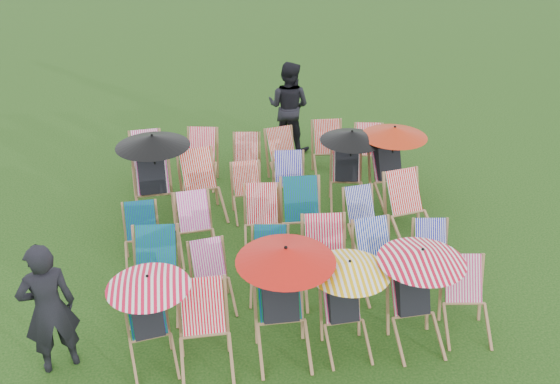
{
  "coord_description": "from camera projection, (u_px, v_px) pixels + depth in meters",
  "views": [
    {
      "loc": [
        -1.28,
        -7.94,
        5.37
      ],
      "look_at": [
        -0.01,
        0.16,
        0.9
      ],
      "focal_mm": 40.0,
      "sensor_mm": 36.0,
      "label": 1
    }
  ],
  "objects": [
    {
      "name": "deckchair_18",
      "position": [
        153.0,
        176.0,
        10.13
      ],
      "size": [
        1.2,
        1.26,
        1.42
      ],
      "rotation": [
        0.0,
        0.0,
        0.05
      ],
      "color": "#936A44",
      "rests_on": "ground"
    },
    {
      "name": "deckchair_24",
      "position": [
        148.0,
        162.0,
        11.22
      ],
      "size": [
        0.69,
        0.91,
        0.94
      ],
      "rotation": [
        0.0,
        0.0,
        0.08
      ],
      "color": "#936A44",
      "rests_on": "ground"
    },
    {
      "name": "deckchair_5",
      "position": [
        467.0,
        301.0,
        7.79
      ],
      "size": [
        0.7,
        0.89,
        0.89
      ],
      "rotation": [
        0.0,
        0.0,
        -0.15
      ],
      "color": "#936A44",
      "rests_on": "ground"
    },
    {
      "name": "ground",
      "position": [
        283.0,
        248.0,
        9.64
      ],
      "size": [
        100.0,
        100.0,
        0.0
      ],
      "primitive_type": "plane",
      "color": "black",
      "rests_on": "ground"
    },
    {
      "name": "deckchair_16",
      "position": [
        365.0,
        219.0,
        9.6
      ],
      "size": [
        0.62,
        0.81,
        0.82
      ],
      "rotation": [
        0.0,
        0.0,
        0.11
      ],
      "color": "#936A44",
      "rests_on": "ground"
    },
    {
      "name": "deckchair_29",
      "position": [
        369.0,
        153.0,
        11.66
      ],
      "size": [
        0.74,
        0.91,
        0.89
      ],
      "rotation": [
        0.0,
        0.0,
        -0.2
      ],
      "color": "#936A44",
      "rests_on": "ground"
    },
    {
      "name": "deckchair_12",
      "position": [
        142.0,
        238.0,
        9.13
      ],
      "size": [
        0.58,
        0.79,
        0.83
      ],
      "rotation": [
        0.0,
        0.0,
        0.04
      ],
      "color": "#936A44",
      "rests_on": "ground"
    },
    {
      "name": "deckchair_8",
      "position": [
        270.0,
        266.0,
        8.49
      ],
      "size": [
        0.69,
        0.86,
        0.85
      ],
      "rotation": [
        0.0,
        0.0,
        -0.16
      ],
      "color": "#936A44",
      "rests_on": "ground"
    },
    {
      "name": "deckchair_22",
      "position": [
        348.0,
        166.0,
        10.63
      ],
      "size": [
        1.07,
        1.14,
        1.27
      ],
      "rotation": [
        0.0,
        0.0,
        -0.18
      ],
      "color": "#936A44",
      "rests_on": "ground"
    },
    {
      "name": "deckchair_6",
      "position": [
        155.0,
        276.0,
        8.16
      ],
      "size": [
        0.75,
        0.99,
        1.01
      ],
      "rotation": [
        0.0,
        0.0,
        -0.09
      ],
      "color": "#936A44",
      "rests_on": "ground"
    },
    {
      "name": "deckchair_23",
      "position": [
        392.0,
        164.0,
        10.65
      ],
      "size": [
        1.12,
        1.21,
        1.33
      ],
      "rotation": [
        0.0,
        0.0,
        0.15
      ],
      "color": "#936A44",
      "rests_on": "ground"
    },
    {
      "name": "deckchair_7",
      "position": [
        212.0,
        279.0,
        8.27
      ],
      "size": [
        0.64,
        0.82,
        0.81
      ],
      "rotation": [
        0.0,
        0.0,
        0.15
      ],
      "color": "#936A44",
      "rests_on": "ground"
    },
    {
      "name": "deckchair_20",
      "position": [
        248.0,
        192.0,
        10.36
      ],
      "size": [
        0.57,
        0.78,
        0.82
      ],
      "rotation": [
        0.0,
        0.0,
        0.04
      ],
      "color": "#936A44",
      "rests_on": "ground"
    },
    {
      "name": "deckchair_9",
      "position": [
        326.0,
        262.0,
        8.45
      ],
      "size": [
        0.74,
        0.97,
        1.0
      ],
      "rotation": [
        0.0,
        0.0,
        -0.08
      ],
      "color": "#936A44",
      "rests_on": "ground"
    },
    {
      "name": "deckchair_17",
      "position": [
        412.0,
        210.0,
        9.67
      ],
      "size": [
        0.82,
        1.02,
        1.0
      ],
      "rotation": [
        0.0,
        0.0,
        0.18
      ],
      "color": "#936A44",
      "rests_on": "ground"
    },
    {
      "name": "deckchair_28",
      "position": [
        329.0,
        151.0,
        11.65
      ],
      "size": [
        0.67,
        0.9,
        0.94
      ],
      "rotation": [
        0.0,
        0.0,
        -0.05
      ],
      "color": "#936A44",
      "rests_on": "ground"
    },
    {
      "name": "deckchair_10",
      "position": [
        379.0,
        260.0,
        8.55
      ],
      "size": [
        0.68,
        0.89,
        0.91
      ],
      "rotation": [
        0.0,
        0.0,
        0.1
      ],
      "color": "#936A44",
      "rests_on": "ground"
    },
    {
      "name": "person_rear",
      "position": [
        289.0,
        107.0,
        12.44
      ],
      "size": [
        1.12,
        1.06,
        1.83
      ],
      "primitive_type": "imported",
      "rotation": [
        0.0,
        0.0,
        2.58
      ],
      "color": "black",
      "rests_on": "ground"
    },
    {
      "name": "deckchair_3",
      "position": [
        346.0,
        304.0,
        7.47
      ],
      "size": [
        0.99,
        1.03,
        1.17
      ],
      "rotation": [
        0.0,
        0.0,
        0.04
      ],
      "color": "#936A44",
      "rests_on": "ground"
    },
    {
      "name": "deckchair_26",
      "position": [
        246.0,
        160.0,
        11.43
      ],
      "size": [
        0.65,
        0.83,
        0.82
      ],
      "rotation": [
        0.0,
        0.0,
        -0.14
      ],
      "color": "#936A44",
      "rests_on": "ground"
    },
    {
      "name": "deckchair_2",
      "position": [
        283.0,
        300.0,
        7.35
      ],
      "size": [
        1.18,
        1.22,
        1.4
      ],
      "rotation": [
        0.0,
        0.0,
        -0.01
      ],
      "color": "#936A44",
      "rests_on": "ground"
    },
    {
      "name": "deckchair_25",
      "position": [
        200.0,
        159.0,
        11.36
      ],
      "size": [
        0.78,
        0.96,
        0.93
      ],
      "rotation": [
        0.0,
        0.0,
        -0.21
      ],
      "color": "#936A44",
      "rests_on": "ground"
    },
    {
      "name": "deckchair_4",
      "position": [
        417.0,
        295.0,
        7.54
      ],
      "size": [
        1.06,
        1.11,
        1.26
      ],
      "rotation": [
        0.0,
        0.0,
        0.04
      ],
      "color": "#936A44",
      "rests_on": "ground"
    },
    {
      "name": "deckchair_19",
      "position": [
        202.0,
        187.0,
        10.33
      ],
      "size": [
        0.84,
        1.04,
        1.01
      ],
      "rotation": [
        0.0,
        0.0,
        0.2
      ],
      "color": "#936A44",
      "rests_on": "ground"
    },
    {
      "name": "deckchair_21",
      "position": [
        290.0,
        184.0,
        10.54
      ],
      "size": [
        0.67,
        0.87,
        0.89
      ],
      "rotation": [
        0.0,
        0.0,
        -0.1
      ],
      "color": "#936A44",
      "rests_on": "ground"
    },
    {
      "name": "deckchair_14",
      "position": [
        263.0,
        222.0,
        9.44
      ],
      "size": [
        0.68,
        0.89,
        0.91
      ],
      "rotation": [
        0.0,
        0.0,
        -0.09
      ],
      "color": "#936A44",
      "rests_on": "ground"
    },
    {
      "name": "deckchair_13",
      "position": [
        196.0,
        228.0,
        9.31
      ],
      "size": [
        0.66,
        0.86,
        0.88
      ],
      "rotation": [
        0.0,
        0.0,
        0.1
      ],
      "color": "#936A44",
      "rests_on": "ground"
    },
    {
      "name": "deckchair_15",
      "position": [
        303.0,
        219.0,
        9.41
      ],
      "size": [
        0.72,
        0.97,
        1.01
      ],
      "rotation": [
        0.0,
        0.0,
        -0.06
      ],
      "color": "#936A44",
      "rests_on": "ground"
    },
    {
      "name": "deckchair_11",
      "position": [
        433.0,
        257.0,
        8.69
      ],
      "size": [
        0.66,
        0.84,
        0.83
      ],
      "rotation": [
        0.0,
        0.0,
        -0.15
      ],
      "color": "#936A44",
      "rests_on": "ground"
    },
    {
      "name": "deckchair_0",
      "position": [
        150.0,
        319.0,
        7.24
      ],
      "size": [
        0.97,
        1.05,
        1.15
      ],
      "rotation": [
        0.0,
        0.0,
        0.17
      ],
      "color": "#936A44",
      "rests_on": "ground"
    },
    {
      "name": "person_left",
      "position": [
        48.0,
        309.0,
        7.03
      ],
      "size": [
        0.72,
        0.59,
        1.7
      ],
      "primitive_type": "imported",
      "rotation": [
        0.0,
        0.0,
        3.48
      ],
      "color": "black",
      "rests_on": "ground"
    },
    {
      "name": "deckchair_27",
      "position": [
        285.0,
        157.0,
        11.45
      ],
      "size": [
        0.75,
        0.93,
        0.9
      ],
      "rotation": [
        0.0,
        0.0,
        0.2
      ],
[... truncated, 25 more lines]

